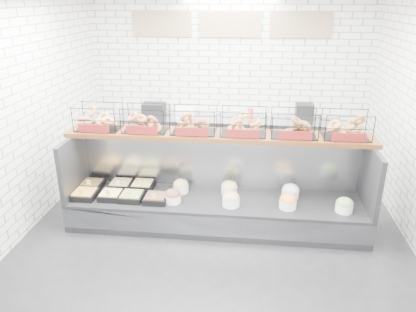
# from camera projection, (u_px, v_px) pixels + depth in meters

# --- Properties ---
(ground) EXTENTS (5.50, 5.50, 0.00)m
(ground) POSITION_uv_depth(u_px,v_px,m) (214.00, 235.00, 5.38)
(ground) COLOR black
(ground) RESTS_ON ground
(room_shell) EXTENTS (5.02, 5.51, 3.01)m
(room_shell) POSITION_uv_depth(u_px,v_px,m) (220.00, 72.00, 5.18)
(room_shell) COLOR white
(room_shell) RESTS_ON ground
(display_case) EXTENTS (4.00, 0.90, 1.20)m
(display_case) POSITION_uv_depth(u_px,v_px,m) (215.00, 201.00, 5.58)
(display_case) COLOR black
(display_case) RESTS_ON ground
(bagel_shelf) EXTENTS (4.10, 0.50, 0.40)m
(bagel_shelf) POSITION_uv_depth(u_px,v_px,m) (219.00, 124.00, 5.35)
(bagel_shelf) COLOR #41210D
(bagel_shelf) RESTS_ON display_case
(prep_counter) EXTENTS (4.00, 0.60, 1.20)m
(prep_counter) POSITION_uv_depth(u_px,v_px,m) (227.00, 141.00, 7.46)
(prep_counter) COLOR #93969B
(prep_counter) RESTS_ON ground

